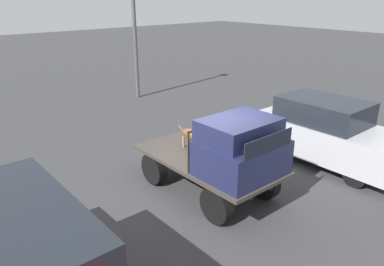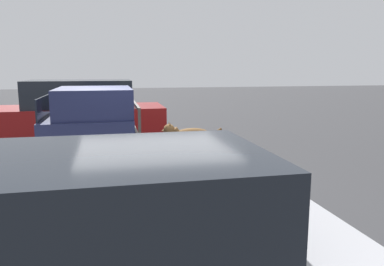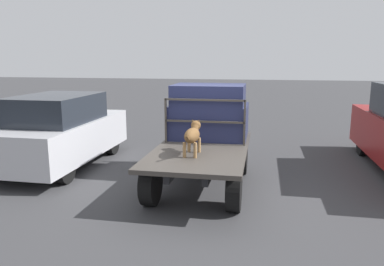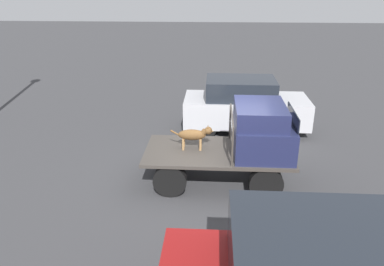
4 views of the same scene
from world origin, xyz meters
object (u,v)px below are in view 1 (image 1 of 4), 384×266
parked_sedan (326,132)px  light_pole_near (133,5)px  flatbed_truck (207,168)px  dog (194,135)px

parked_sedan → light_pole_near: bearing=178.9°
flatbed_truck → parked_sedan: parked_sedan is taller
parked_sedan → light_pole_near: light_pole_near is taller
dog → flatbed_truck: bearing=-8.2°
flatbed_truck → light_pole_near: 9.53m
dog → light_pole_near: (-7.69, 3.28, 2.74)m
flatbed_truck → parked_sedan: (0.88, 3.59, 0.28)m
parked_sedan → flatbed_truck: bearing=-106.3°
flatbed_truck → dog: (-0.58, 0.08, 0.62)m
dog → light_pole_near: size_ratio=0.18×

